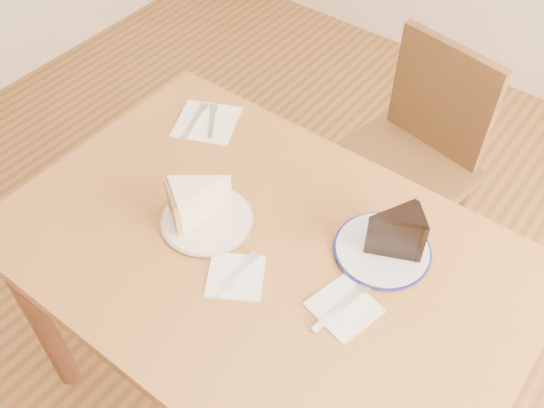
{
  "coord_description": "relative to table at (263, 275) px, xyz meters",
  "views": [
    {
      "loc": [
        0.53,
        -0.66,
        1.85
      ],
      "look_at": [
        -0.04,
        0.09,
        0.8
      ],
      "focal_mm": 40.0,
      "sensor_mm": 36.0,
      "label": 1
    }
  ],
  "objects": [
    {
      "name": "napkin_spare",
      "position": [
        -0.4,
        0.26,
        0.1
      ],
      "size": [
        0.21,
        0.21,
        0.0
      ],
      "primitive_type": "cube",
      "rotation": [
        0.0,
        0.0,
        0.43
      ],
      "color": "white",
      "rests_on": "table"
    },
    {
      "name": "knife_spare",
      "position": [
        -0.42,
        0.23,
        0.1
      ],
      "size": [
        0.07,
        0.16,
        0.0
      ],
      "primitive_type": "cube",
      "rotation": [
        0.0,
        0.0,
        0.35
      ],
      "color": "silver",
      "rests_on": "napkin_spare"
    },
    {
      "name": "plate_navy",
      "position": [
        0.22,
        0.16,
        0.1
      ],
      "size": [
        0.21,
        0.21,
        0.01
      ],
      "primitive_type": "cylinder",
      "color": "white",
      "rests_on": "table"
    },
    {
      "name": "plate_cream",
      "position": [
        -0.16,
        -0.01,
        0.1
      ],
      "size": [
        0.21,
        0.21,
        0.01
      ],
      "primitive_type": "cylinder",
      "color": "silver",
      "rests_on": "table"
    },
    {
      "name": "ground",
      "position": [
        0.0,
        0.0,
        -0.65
      ],
      "size": [
        4.0,
        4.0,
        0.0
      ],
      "primitive_type": "plane",
      "color": "#452A12",
      "rests_on": "ground"
    },
    {
      "name": "chair_far",
      "position": [
        0.01,
        0.73,
        -0.18
      ],
      "size": [
        0.49,
        0.49,
        0.85
      ],
      "rotation": [
        0.0,
        0.0,
        2.96
      ],
      "color": "#311D0E",
      "rests_on": "ground"
    },
    {
      "name": "table",
      "position": [
        0.0,
        0.0,
        0.0
      ],
      "size": [
        1.2,
        0.8,
        0.75
      ],
      "color": "#573517",
      "rests_on": "ground"
    },
    {
      "name": "napkin_navy",
      "position": [
        0.23,
        -0.02,
        0.1
      ],
      "size": [
        0.15,
        0.15,
        0.0
      ],
      "primitive_type": "cube",
      "rotation": [
        0.0,
        0.0,
        -0.24
      ],
      "color": "white",
      "rests_on": "table"
    },
    {
      "name": "carrot_cake",
      "position": [
        -0.17,
        0.0,
        0.16
      ],
      "size": [
        0.16,
        0.17,
        0.09
      ],
      "primitive_type": null,
      "rotation": [
        0.0,
        0.0,
        -0.57
      ],
      "color": "#EDE4C4",
      "rests_on": "plate_cream"
    },
    {
      "name": "fork_cream",
      "position": [
        0.0,
        -0.09,
        0.1
      ],
      "size": [
        0.03,
        0.14,
        0.0
      ],
      "primitive_type": "cube",
      "rotation": [
        0.0,
        0.0,
        0.08
      ],
      "color": "white",
      "rests_on": "napkin_cream"
    },
    {
      "name": "knife_navy",
      "position": [
        0.23,
        -0.02,
        0.1
      ],
      "size": [
        0.04,
        0.17,
        0.0
      ],
      "primitive_type": "cube",
      "rotation": [
        0.0,
        0.0,
        -0.17
      ],
      "color": "silver",
      "rests_on": "napkin_navy"
    },
    {
      "name": "chocolate_cake",
      "position": [
        0.23,
        0.16,
        0.17
      ],
      "size": [
        0.13,
        0.13,
        0.11
      ],
      "primitive_type": null,
      "rotation": [
        0.0,
        0.0,
        2.34
      ],
      "color": "black",
      "rests_on": "plate_navy"
    },
    {
      "name": "napkin_cream",
      "position": [
        -0.0,
        -0.09,
        0.1
      ],
      "size": [
        0.17,
        0.17,
        0.0
      ],
      "primitive_type": "cube",
      "rotation": [
        0.0,
        0.0,
        0.56
      ],
      "color": "white",
      "rests_on": "table"
    },
    {
      "name": "fork_spare",
      "position": [
        -0.38,
        0.26,
        0.1
      ],
      "size": [
        0.09,
        0.12,
        0.0
      ],
      "primitive_type": "cube",
      "rotation": [
        0.0,
        0.0,
        0.63
      ],
      "color": "silver",
      "rests_on": "napkin_spare"
    }
  ]
}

